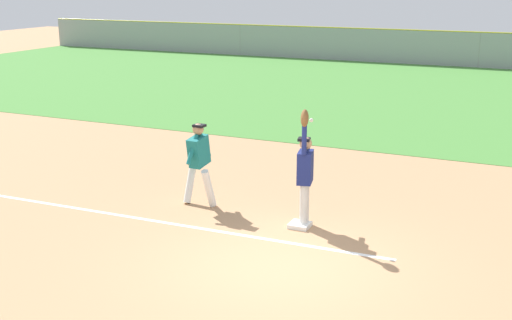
% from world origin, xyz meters
% --- Properties ---
extents(ground_plane, '(82.14, 82.14, 0.00)m').
position_xyz_m(ground_plane, '(0.00, 0.00, 0.00)').
color(ground_plane, tan).
extents(outfield_grass, '(54.85, 19.14, 0.01)m').
position_xyz_m(outfield_grass, '(0.00, 17.28, 0.01)').
color(outfield_grass, '#478438').
rests_on(outfield_grass, ground_plane).
extents(chalk_foul_line, '(12.00, 0.38, 0.01)m').
position_xyz_m(chalk_foul_line, '(-4.32, 0.83, 0.00)').
color(chalk_foul_line, white).
rests_on(chalk_foul_line, ground_plane).
extents(first_base, '(0.38, 0.38, 0.08)m').
position_xyz_m(first_base, '(-0.32, 1.73, 0.04)').
color(first_base, white).
rests_on(first_base, ground_plane).
extents(fielder, '(0.35, 0.89, 2.28)m').
position_xyz_m(fielder, '(-0.28, 1.82, 1.12)').
color(fielder, silver).
rests_on(fielder, ground_plane).
extents(runner, '(0.73, 0.85, 1.72)m').
position_xyz_m(runner, '(-2.65, 2.04, 1.00)').
color(runner, white).
rests_on(runner, ground_plane).
extents(baseball, '(0.07, 0.07, 0.07)m').
position_xyz_m(baseball, '(-0.19, 1.87, 2.04)').
color(baseball, white).
extents(outfield_fence, '(54.93, 0.08, 1.85)m').
position_xyz_m(outfield_fence, '(-0.00, 26.85, 0.93)').
color(outfield_fence, '#93999E').
rests_on(outfield_fence, ground_plane).
extents(parked_car_blue, '(4.41, 2.14, 1.25)m').
position_xyz_m(parked_car_blue, '(-5.24, 31.12, 0.67)').
color(parked_car_blue, '#23389E').
rests_on(parked_car_blue, ground_plane).
extents(parked_car_white, '(4.59, 2.51, 1.25)m').
position_xyz_m(parked_car_white, '(-0.11, 31.51, 0.67)').
color(parked_car_white, white).
rests_on(parked_car_white, ground_plane).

